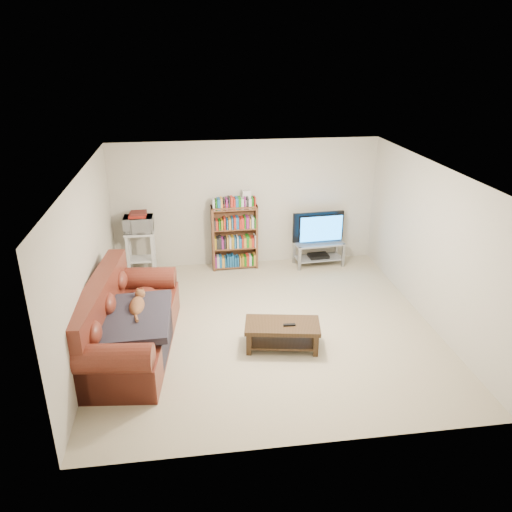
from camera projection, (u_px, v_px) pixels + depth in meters
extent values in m
plane|color=#C5B692|center=(266.00, 326.00, 7.63)|extent=(5.00, 5.00, 0.00)
plane|color=white|center=(267.00, 171.00, 6.70)|extent=(5.00, 5.00, 0.00)
plane|color=beige|center=(246.00, 204.00, 9.45)|extent=(5.00, 0.00, 5.00)
plane|color=beige|center=(307.00, 350.00, 4.88)|extent=(5.00, 0.00, 5.00)
plane|color=beige|center=(87.00, 263.00, 6.85)|extent=(0.00, 5.00, 5.00)
plane|color=beige|center=(431.00, 245.00, 7.48)|extent=(0.00, 5.00, 5.00)
cube|color=maroon|center=(132.00, 335.00, 6.95)|extent=(1.30, 2.53, 0.46)
cube|color=maroon|center=(101.00, 317.00, 6.83)|extent=(0.52, 2.44, 1.02)
cube|color=maroon|center=(113.00, 379.00, 5.92)|extent=(1.02, 0.34, 0.58)
cube|color=maroon|center=(145.00, 295.00, 7.94)|extent=(1.02, 0.34, 0.58)
cube|color=#2C2833|center=(134.00, 318.00, 6.67)|extent=(0.97, 1.24, 0.20)
cube|color=#322111|center=(282.00, 326.00, 6.96)|extent=(1.12, 0.69, 0.06)
cube|color=#322111|center=(282.00, 341.00, 7.05)|extent=(1.00, 0.62, 0.03)
cube|color=#322111|center=(249.00, 344.00, 6.86)|extent=(0.08, 0.08, 0.32)
cube|color=#322111|center=(316.00, 346.00, 6.83)|extent=(0.08, 0.08, 0.32)
cube|color=#322111|center=(250.00, 329.00, 7.23)|extent=(0.08, 0.08, 0.32)
cube|color=#322111|center=(314.00, 330.00, 7.20)|extent=(0.08, 0.08, 0.32)
cube|color=black|center=(289.00, 325.00, 6.90)|extent=(0.17, 0.05, 0.02)
cube|color=#999EA3|center=(319.00, 243.00, 9.60)|extent=(0.97, 0.49, 0.03)
cube|color=#999EA3|center=(318.00, 258.00, 9.72)|extent=(0.92, 0.46, 0.02)
cube|color=gray|center=(300.00, 259.00, 9.44)|extent=(0.05, 0.05, 0.47)
cube|color=gray|center=(343.00, 255.00, 9.61)|extent=(0.05, 0.05, 0.47)
cube|color=gray|center=(294.00, 252.00, 9.77)|extent=(0.05, 0.05, 0.47)
cube|color=gray|center=(337.00, 248.00, 9.93)|extent=(0.05, 0.05, 0.47)
imported|color=black|center=(320.00, 228.00, 9.48)|extent=(1.02, 0.21, 0.58)
cube|color=black|center=(318.00, 256.00, 9.70)|extent=(0.39, 0.29, 0.06)
cube|color=brown|center=(213.00, 238.00, 9.36)|extent=(0.05, 0.27, 1.24)
cube|color=brown|center=(256.00, 236.00, 9.48)|extent=(0.05, 0.27, 1.24)
cube|color=brown|center=(234.00, 206.00, 9.19)|extent=(0.87, 0.29, 0.03)
cube|color=maroon|center=(224.00, 204.00, 9.14)|extent=(0.25, 0.20, 0.07)
cube|color=silver|center=(139.00, 233.00, 9.07)|extent=(0.53, 0.39, 0.04)
cube|color=silver|center=(142.00, 259.00, 9.27)|extent=(0.48, 0.35, 0.03)
cube|color=silver|center=(128.00, 258.00, 9.07)|extent=(0.05, 0.05, 0.80)
cube|color=silver|center=(153.00, 257.00, 9.12)|extent=(0.05, 0.05, 0.80)
cube|color=silver|center=(130.00, 252.00, 9.35)|extent=(0.05, 0.05, 0.80)
cube|color=silver|center=(154.00, 250.00, 9.40)|extent=(0.05, 0.05, 0.80)
imported|color=silver|center=(139.00, 224.00, 9.01)|extent=(0.52, 0.36, 0.29)
cube|color=maroon|center=(138.00, 215.00, 8.94)|extent=(0.31, 0.27, 0.05)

